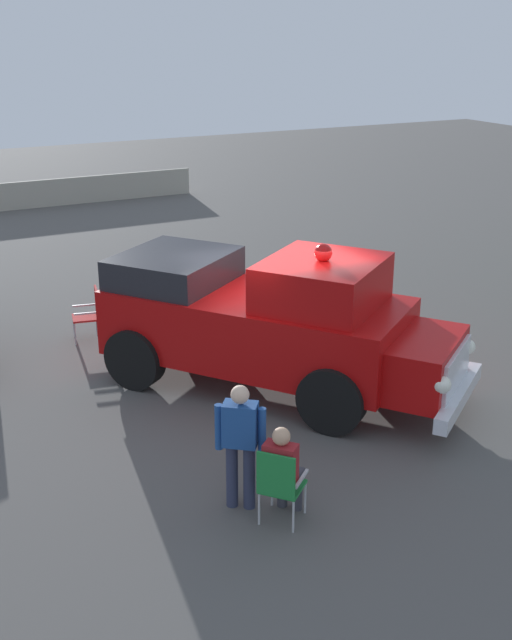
% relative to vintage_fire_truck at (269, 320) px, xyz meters
% --- Properties ---
extents(ground_plane, '(60.00, 60.00, 0.00)m').
position_rel_vintage_fire_truck_xyz_m(ground_plane, '(-0.20, -0.09, -1.20)').
color(ground_plane, '#514F4C').
extents(vintage_fire_truck, '(5.29, 6.07, 2.59)m').
position_rel_vintage_fire_truck_xyz_m(vintage_fire_truck, '(0.00, 0.00, 0.00)').
color(vintage_fire_truck, black).
rests_on(vintage_fire_truck, ground).
extents(lawn_chair_near_truck, '(0.69, 0.69, 1.02)m').
position_rel_vintage_fire_truck_xyz_m(lawn_chair_near_truck, '(1.72, 3.54, -0.61)').
color(lawn_chair_near_truck, '#B7BABF').
rests_on(lawn_chair_near_truck, ground).
extents(lawn_chair_by_car, '(0.58, 0.59, 1.02)m').
position_rel_vintage_fire_truck_xyz_m(lawn_chair_by_car, '(2.02, -3.47, -0.61)').
color(lawn_chair_by_car, '#B7BABF').
rests_on(lawn_chair_by_car, ground).
extents(spectator_seated, '(0.65, 0.63, 1.29)m').
position_rel_vintage_fire_truck_xyz_m(spectator_seated, '(1.62, 3.46, -0.50)').
color(spectator_seated, '#383842').
rests_on(spectator_seated, ground).
extents(spectator_standing, '(0.57, 0.47, 1.68)m').
position_rel_vintage_fire_truck_xyz_m(spectator_standing, '(1.96, 2.99, -0.23)').
color(spectator_standing, '#2D334C').
rests_on(spectator_standing, ground).
extents(background_fence, '(8.07, 0.12, 0.90)m').
position_rel_vintage_fire_truck_xyz_m(background_fence, '(-1.04, -15.88, -0.75)').
color(background_fence, '#A8A393').
rests_on(background_fence, ground).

